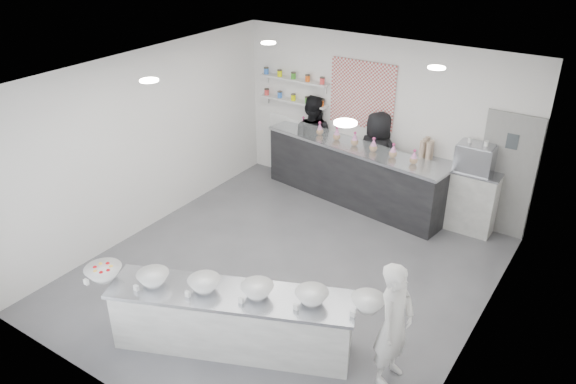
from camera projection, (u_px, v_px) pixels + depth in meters
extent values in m
plane|color=#515156|center=(286.00, 273.00, 8.47)|extent=(6.00, 6.00, 0.00)
plane|color=white|center=(286.00, 78.00, 7.10)|extent=(6.00, 6.00, 0.00)
plane|color=white|center=(379.00, 122.00, 10.01)|extent=(5.50, 0.00, 5.50)
plane|color=white|center=(146.00, 142.00, 9.14)|extent=(0.00, 6.00, 6.00)
plane|color=white|center=(485.00, 242.00, 6.43)|extent=(0.00, 6.00, 6.00)
cube|color=gray|center=(506.00, 176.00, 9.06)|extent=(0.88, 0.04, 2.10)
cube|color=#AD3935|center=(362.00, 94.00, 9.96)|extent=(1.25, 0.03, 1.20)
cube|color=silver|center=(294.00, 101.00, 10.75)|extent=(1.45, 0.22, 0.04)
cube|color=silver|center=(294.00, 79.00, 10.56)|extent=(1.45, 0.22, 0.04)
cylinder|color=white|center=(149.00, 80.00, 7.06)|extent=(0.24, 0.24, 0.02)
cylinder|color=white|center=(345.00, 123.00, 5.68)|extent=(0.24, 0.24, 0.02)
cylinder|color=white|center=(268.00, 43.00, 8.99)|extent=(0.24, 0.24, 0.02)
cylinder|color=white|center=(437.00, 68.00, 7.61)|extent=(0.24, 0.24, 0.02)
cube|color=#A4A4A0|center=(232.00, 320.00, 6.88)|extent=(3.02, 1.79, 0.82)
cube|color=black|center=(353.00, 174.00, 10.27)|extent=(3.66, 1.17, 1.12)
cube|color=white|center=(344.00, 143.00, 9.74)|extent=(3.52, 0.53, 0.30)
cube|color=#A4A4A0|center=(452.00, 196.00, 9.52)|extent=(1.46, 0.47, 1.09)
cube|color=#93969E|center=(475.00, 158.00, 9.04)|extent=(0.59, 0.41, 0.45)
imported|color=silver|center=(394.00, 325.00, 6.25)|extent=(0.43, 0.60, 1.56)
imported|color=black|center=(312.00, 141.00, 10.81)|extent=(0.96, 0.80, 1.80)
imported|color=black|center=(377.00, 158.00, 10.15)|extent=(0.91, 0.65, 1.74)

